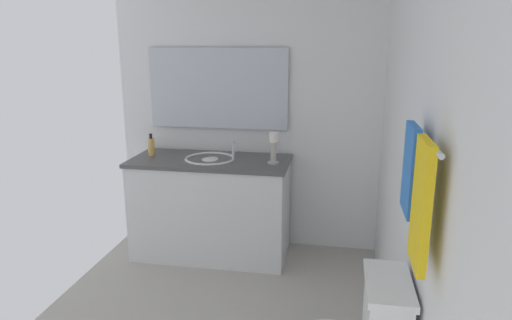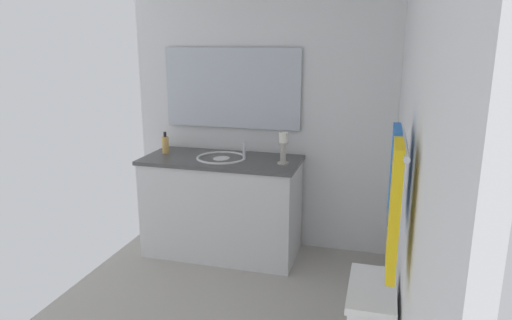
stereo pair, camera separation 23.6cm
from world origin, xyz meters
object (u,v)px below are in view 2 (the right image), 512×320
mirror (232,88)px  soap_bottle (165,144)px  towel_near_vanity (394,173)px  candle_holder_tall (283,148)px  towel_bar (404,140)px  vanity_cabinet (222,206)px  sink_basin (222,163)px  towel_center (395,209)px

mirror → soap_bottle: (0.24, -0.50, -0.45)m
soap_bottle → towel_near_vanity: size_ratio=0.51×
candle_holder_tall → towel_bar: 1.91m
vanity_cabinet → towel_bar: towel_bar is taller
candle_holder_tall → towel_bar: towel_bar is taller
mirror → soap_bottle: bearing=-64.3°
candle_holder_tall → towel_near_vanity: size_ratio=0.69×
candle_holder_tall → sink_basin: bearing=-94.6°
mirror → candle_holder_tall: size_ratio=4.75×
towel_near_vanity → towel_center: 0.29m
vanity_cabinet → sink_basin: bearing=90.0°
towel_near_vanity → towel_center: bearing=0.0°
sink_basin → towel_bar: size_ratio=0.70×
sink_basin → candle_holder_tall: 0.54m
soap_bottle → towel_bar: 2.57m
candle_holder_tall → towel_near_vanity: bearing=26.5°
mirror → towel_bar: (2.00, 1.30, 0.04)m
sink_basin → towel_near_vanity: towel_near_vanity is taller
mirror → candle_holder_tall: mirror is taller
towel_bar → towel_center: bearing=-7.1°
candle_holder_tall → soap_bottle: bearing=-94.4°
mirror → towel_near_vanity: size_ratio=3.26×
vanity_cabinet → soap_bottle: soap_bottle is taller
vanity_cabinet → towel_center: towel_center is taller
mirror → towel_center: 2.50m
towel_near_vanity → towel_center: (0.29, 0.00, -0.04)m
mirror → towel_bar: size_ratio=2.02×
vanity_cabinet → towel_center: 2.39m
mirror → towel_center: (2.15, 1.28, -0.16)m
vanity_cabinet → towel_near_vanity: (1.58, 1.28, 0.82)m
towel_bar → towel_near_vanity: bearing=-172.9°
soap_bottle → towel_center: towel_center is taller
sink_basin → towel_near_vanity: (1.58, 1.28, 0.45)m
sink_basin → mirror: bearing=-179.8°
vanity_cabinet → towel_bar: size_ratio=2.20×
candle_holder_tall → towel_bar: size_ratio=0.42×
mirror → towel_near_vanity: bearing=34.5°
sink_basin → towel_bar: bearing=36.9°
towel_bar → candle_holder_tall: bearing=-155.0°
towel_near_vanity → candle_holder_tall: bearing=-153.5°
mirror → towel_center: mirror is taller
candle_holder_tall → towel_center: 1.99m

